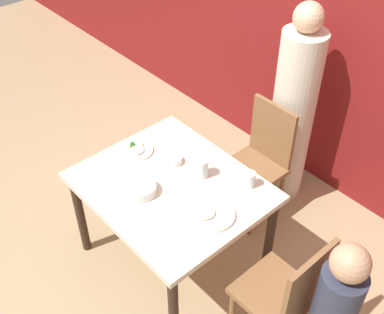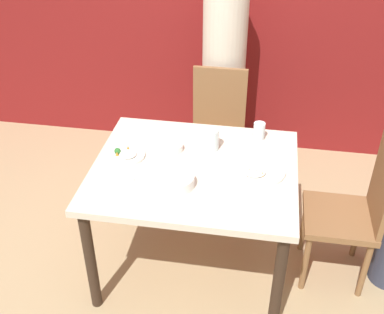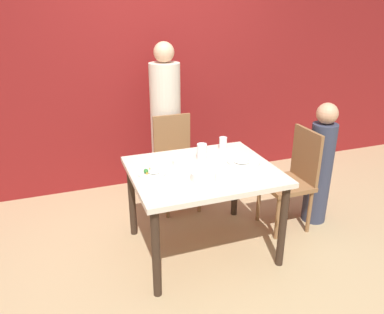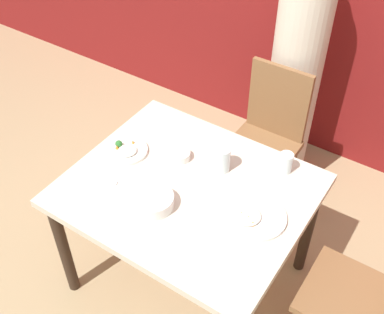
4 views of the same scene
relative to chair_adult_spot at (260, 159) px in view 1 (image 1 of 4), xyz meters
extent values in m
plane|color=tan|center=(-0.03, -0.81, -0.50)|extent=(10.00, 10.00, 0.00)
cube|color=maroon|center=(-0.03, 0.68, 0.85)|extent=(10.00, 0.06, 2.70)
cube|color=beige|center=(-0.03, -0.81, 0.22)|extent=(1.12, 0.95, 0.04)
cylinder|color=#332319|center=(-0.53, -1.23, -0.15)|extent=(0.06, 0.06, 0.70)
cylinder|color=#332319|center=(0.47, -1.23, -0.15)|extent=(0.06, 0.06, 0.70)
cylinder|color=#332319|center=(-0.53, -0.40, -0.15)|extent=(0.06, 0.06, 0.70)
cylinder|color=#332319|center=(0.47, -0.40, -0.15)|extent=(0.06, 0.06, 0.70)
cube|color=brown|center=(0.00, -0.07, -0.07)|extent=(0.40, 0.40, 0.04)
cube|color=brown|center=(0.00, 0.11, 0.19)|extent=(0.38, 0.03, 0.47)
cylinder|color=brown|center=(-0.17, -0.24, -0.29)|extent=(0.04, 0.04, 0.41)
cylinder|color=brown|center=(0.17, -0.24, -0.29)|extent=(0.04, 0.04, 0.41)
cylinder|color=brown|center=(-0.17, 0.09, -0.29)|extent=(0.04, 0.04, 0.41)
cylinder|color=brown|center=(0.17, 0.09, -0.29)|extent=(0.04, 0.04, 0.41)
cube|color=brown|center=(0.80, -0.75, -0.07)|extent=(0.40, 0.40, 0.04)
cube|color=brown|center=(0.99, -0.75, 0.19)|extent=(0.03, 0.38, 0.47)
cylinder|color=brown|center=(0.64, -0.58, -0.29)|extent=(0.04, 0.04, 0.41)
cylinder|color=brown|center=(0.64, -0.91, -0.29)|extent=(0.04, 0.04, 0.41)
cylinder|color=beige|center=(0.00, 0.33, 0.20)|extent=(0.31, 0.31, 1.40)
sphere|color=#DBAD89|center=(0.00, 0.33, 1.01)|extent=(0.20, 0.20, 0.20)
sphere|color=tan|center=(1.15, -0.75, 0.56)|extent=(0.19, 0.19, 0.19)
cylinder|color=white|center=(-0.10, -1.00, 0.27)|extent=(0.19, 0.19, 0.06)
cylinder|color=#BC5123|center=(-0.10, -1.00, 0.30)|extent=(0.17, 0.17, 0.01)
cylinder|color=white|center=(-0.43, -0.78, 0.25)|extent=(0.21, 0.21, 0.02)
ellipsoid|color=white|center=(-0.41, -0.79, 0.27)|extent=(0.10, 0.10, 0.02)
cone|color=orange|center=(-0.47, -0.80, 0.27)|extent=(0.02, 0.02, 0.02)
sphere|color=#2D702D|center=(-0.48, -0.78, 0.28)|extent=(0.04, 0.04, 0.04)
cone|color=orange|center=(-0.43, -0.72, 0.27)|extent=(0.01, 0.01, 0.02)
cylinder|color=white|center=(0.33, -0.81, 0.25)|extent=(0.27, 0.27, 0.02)
ellipsoid|color=white|center=(0.30, -0.84, 0.27)|extent=(0.13, 0.13, 0.02)
cone|color=orange|center=(0.27, -0.84, 0.27)|extent=(0.02, 0.02, 0.03)
cone|color=orange|center=(0.34, -0.86, 0.27)|extent=(0.02, 0.02, 0.03)
cone|color=orange|center=(0.31, -0.85, 0.27)|extent=(0.02, 0.02, 0.03)
cylinder|color=white|center=(-0.18, -0.67, 0.26)|extent=(0.11, 0.11, 0.04)
cylinder|color=white|center=(-0.18, -0.67, 0.28)|extent=(0.10, 0.10, 0.01)
cylinder|color=silver|center=(0.30, -0.46, 0.29)|extent=(0.07, 0.07, 0.11)
cylinder|color=silver|center=(0.04, -0.62, 0.31)|extent=(0.08, 0.08, 0.13)
cube|color=silver|center=(-0.41, -1.00, 0.24)|extent=(0.18, 0.05, 0.01)
camera|label=1|loc=(1.67, -2.15, 2.31)|focal=45.00mm
camera|label=2|loc=(0.31, -2.95, 1.76)|focal=45.00mm
camera|label=3|loc=(-1.02, -3.30, 1.43)|focal=35.00mm
camera|label=4|loc=(0.86, -2.12, 1.89)|focal=45.00mm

